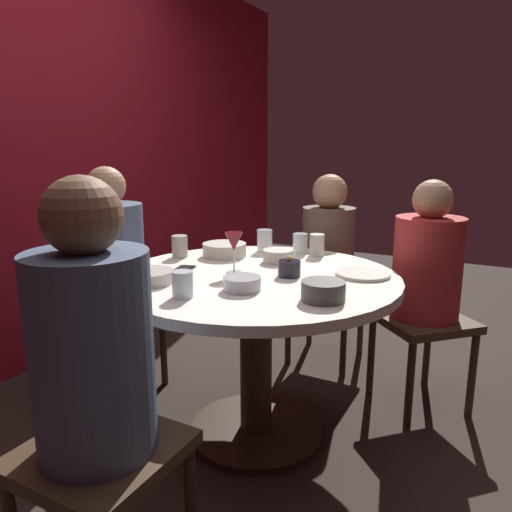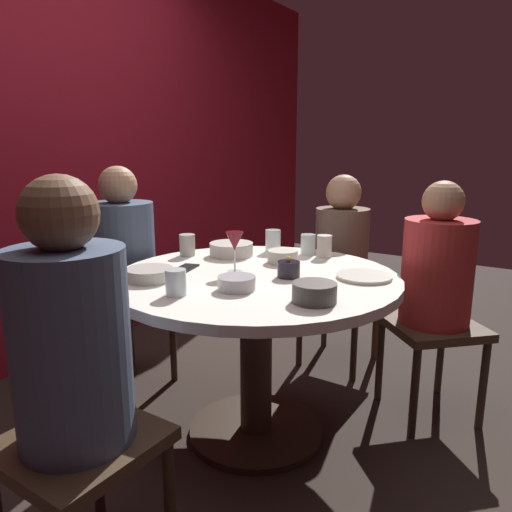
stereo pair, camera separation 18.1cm
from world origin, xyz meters
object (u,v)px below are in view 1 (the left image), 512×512
at_px(seated_diner_left, 93,355).
at_px(seated_diner_back, 111,258).
at_px(cup_by_left_diner, 180,246).
at_px(bowl_serving_large, 242,283).
at_px(seated_diner_right, 328,248).
at_px(bowl_rice_portion, 224,250).
at_px(bowl_small_white, 150,277).
at_px(dining_table, 256,314).
at_px(cup_by_right_diner, 317,245).
at_px(bowl_salad_center, 278,256).
at_px(cell_phone, 183,270).
at_px(candle_holder, 289,268).
at_px(dinner_plate, 363,274).
at_px(cup_far_edge, 183,284).
at_px(bowl_sauce_side, 323,291).
at_px(cup_center_front, 299,243).
at_px(wine_glass, 234,243).
at_px(seated_diner_front_right, 427,271).
at_px(cup_near_candle, 265,241).

relative_size(seated_diner_left, seated_diner_back, 1.02).
bearing_deg(cup_by_left_diner, bowl_serving_large, -122.05).
bearing_deg(seated_diner_right, bowl_rice_portion, -24.87).
xyz_separation_m(bowl_small_white, cup_by_left_diner, (0.43, 0.17, 0.03)).
relative_size(dining_table, cup_by_left_diner, 11.32).
bearing_deg(cup_by_right_diner, bowl_rice_portion, 119.78).
bearing_deg(bowl_salad_center, seated_diner_right, -1.51).
relative_size(dining_table, cell_phone, 8.60).
bearing_deg(candle_holder, seated_diner_left, 171.84).
relative_size(dinner_plate, cup_by_left_diner, 2.13).
distance_m(seated_diner_back, cup_far_edge, 0.85).
height_order(bowl_sauce_side, cup_center_front, cup_center_front).
height_order(seated_diner_back, cup_center_front, seated_diner_back).
bearing_deg(bowl_rice_portion, wine_glass, -141.02).
distance_m(candle_holder, bowl_sauce_side, 0.34).
relative_size(seated_diner_left, seated_diner_front_right, 1.07).
bearing_deg(seated_diner_left, bowl_salad_center, 0.84).
bearing_deg(bowl_rice_portion, cup_far_edge, -160.83).
bearing_deg(bowl_serving_large, bowl_rice_portion, 38.30).
relative_size(wine_glass, cup_center_front, 1.73).
xyz_separation_m(seated_diner_right, bowl_sauce_side, (-1.09, -0.37, 0.08)).
bearing_deg(cup_far_edge, bowl_salad_center, -5.65).
height_order(seated_diner_front_right, cup_by_right_diner, seated_diner_front_right).
xyz_separation_m(candle_holder, dinner_plate, (0.16, -0.27, -0.03)).
distance_m(seated_diner_right, seated_diner_front_right, 0.67).
relative_size(seated_diner_front_right, candle_holder, 11.98).
bearing_deg(seated_diner_front_right, cup_far_edge, 10.77).
xyz_separation_m(candle_holder, bowl_sauce_side, (-0.24, -0.24, 0.00)).
bearing_deg(seated_diner_back, cup_far_edge, -28.18).
xyz_separation_m(bowl_salad_center, cup_center_front, (0.22, -0.01, 0.02)).
distance_m(cup_near_candle, cup_by_left_diner, 0.44).
xyz_separation_m(bowl_salad_center, cup_by_right_diner, (0.21, -0.11, 0.02)).
distance_m(dining_table, bowl_serving_large, 0.31).
distance_m(cell_phone, bowl_salad_center, 0.45).
height_order(bowl_serving_large, bowl_salad_center, bowl_salad_center).
bearing_deg(cup_by_right_diner, dining_table, 168.63).
relative_size(seated_diner_front_right, cup_near_candle, 9.99).
xyz_separation_m(dinner_plate, cup_center_front, (0.27, 0.41, 0.04)).
xyz_separation_m(bowl_sauce_side, bowl_rice_portion, (0.43, 0.67, -0.00)).
height_order(wine_glass, bowl_rice_portion, wine_glass).
distance_m(seated_diner_left, bowl_salad_center, 1.15).
xyz_separation_m(candle_holder, cup_near_candle, (0.39, 0.32, 0.02)).
bearing_deg(cell_phone, cup_center_front, 45.98).
bearing_deg(dining_table, bowl_salad_center, 3.85).
height_order(wine_glass, cup_by_left_diner, wine_glass).
distance_m(dinner_plate, cup_center_front, 0.49).
xyz_separation_m(bowl_serving_large, cup_far_edge, (-0.18, 0.14, 0.02)).
xyz_separation_m(dinner_plate, cup_by_left_diner, (-0.08, 0.89, 0.05)).
xyz_separation_m(bowl_small_white, bowl_sauce_side, (0.11, -0.68, 0.01)).
relative_size(candle_holder, cup_by_left_diner, 0.88).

